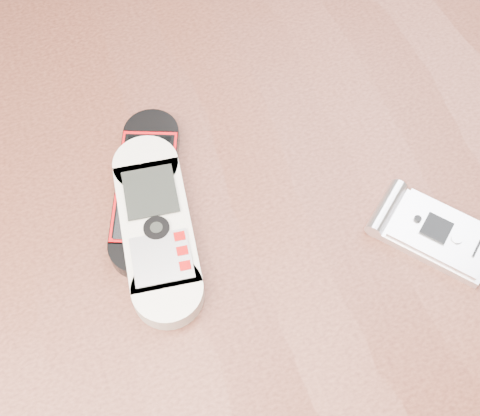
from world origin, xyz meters
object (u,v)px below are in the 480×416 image
(nokia_black_red, at_px, (145,189))
(table, at_px, (235,269))
(nokia_white, at_px, (157,226))
(motorola_razr, at_px, (438,234))

(nokia_black_red, bearing_deg, table, -14.65)
(nokia_white, height_order, motorola_razr, nokia_white)
(nokia_white, relative_size, motorola_razr, 1.70)
(nokia_white, distance_m, motorola_razr, 0.22)
(table, bearing_deg, motorola_razr, -27.19)
(motorola_razr, bearing_deg, nokia_white, 119.71)
(nokia_white, height_order, nokia_black_red, nokia_white)
(nokia_white, xyz_separation_m, nokia_black_red, (0.00, 0.04, -0.00))
(table, relative_size, nokia_black_red, 7.82)
(nokia_white, bearing_deg, table, 1.24)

